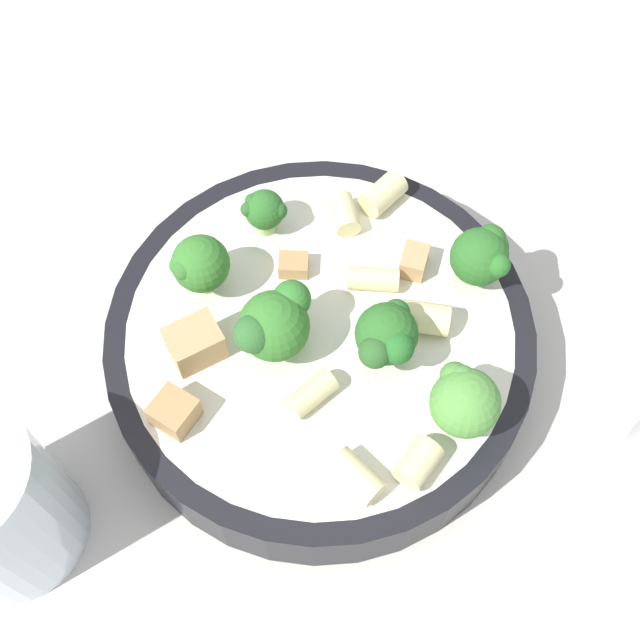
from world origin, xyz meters
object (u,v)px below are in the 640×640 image
Objects in this scene: rigatoni_2 at (425,318)px; chicken_chunk_3 at (294,265)px; chicken_chunk_2 at (195,343)px; pasta_bowl at (320,343)px; chicken_chunk_0 at (174,412)px; rigatoni_6 at (383,194)px; chicken_chunk_1 at (414,261)px; broccoli_floret_0 at (199,264)px; broccoli_floret_2 at (464,400)px; broccoli_floret_3 at (483,255)px; broccoli_floret_1 at (273,324)px; rigatoni_5 at (344,214)px; broccoli_floret_4 at (387,336)px; broccoli_floret_5 at (264,211)px; rigatoni_3 at (372,278)px; rigatoni_1 at (357,476)px; rigatoni_4 at (311,394)px; rigatoni_0 at (418,463)px.

chicken_chunk_3 is at bearing 109.77° from rigatoni_2.
chicken_chunk_2 is (-0.10, 0.07, 0.00)m from rigatoni_2.
pasta_bowl is 0.09m from chicken_chunk_0.
chicken_chunk_1 is at bearing -114.76° from rigatoni_6.
broccoli_floret_2 is at bearing -73.52° from broccoli_floret_0.
broccoli_floret_2 reaches higher than broccoli_floret_3.
pasta_bowl is 5.63× the size of broccoli_floret_2.
chicken_chunk_3 is at bearing 36.28° from broccoli_floret_1.
chicken_chunk_3 is at bearing 179.21° from rigatoni_6.
rigatoni_6 is (0.03, -0.01, 0.00)m from rigatoni_5.
broccoli_floret_1 is at bearing 130.35° from broccoli_floret_4.
rigatoni_2 is at bearing -79.73° from broccoli_floret_5.
broccoli_floret_0 is 2.24× the size of chicken_chunk_1.
broccoli_floret_2 is at bearing -106.50° from rigatoni_3.
rigatoni_5 is at bearing 168.61° from rigatoni_6.
rigatoni_4 is (0.01, 0.05, -0.00)m from rigatoni_1.
rigatoni_0 is at bearing -123.27° from rigatoni_3.
broccoli_floret_2 reaches higher than chicken_chunk_2.
broccoli_floret_0 reaches higher than chicken_chunk_3.
broccoli_floret_1 is 2.37× the size of chicken_chunk_0.
rigatoni_2 is at bearing -70.23° from chicken_chunk_3.
broccoli_floret_5 is (0.05, 0.06, -0.01)m from broccoli_floret_1.
chicken_chunk_1 is (0.09, -0.02, -0.02)m from broccoli_floret_1.
rigatoni_1 is 0.17m from rigatoni_6.
rigatoni_5 is (0.09, 0.07, 0.00)m from rigatoni_4.
rigatoni_2 is 0.94× the size of chicken_chunk_2.
rigatoni_3 is (0.03, 0.04, -0.02)m from broccoli_floret_4.
broccoli_floret_5 is 0.07m from rigatoni_3.
rigatoni_6 is at bearing 38.42° from rigatoni_3.
rigatoni_3 is at bearing -114.63° from rigatoni_5.
chicken_chunk_3 is at bearing 67.92° from pasta_bowl.
rigatoni_5 is at bearing 59.12° from broccoli_floret_4.
broccoli_floret_5 is 0.09m from chicken_chunk_1.
broccoli_floret_3 is 2.27× the size of chicken_chunk_3.
broccoli_floret_0 is (-0.03, 0.06, 0.04)m from pasta_bowl.
broccoli_floret_5 is 1.11× the size of rigatoni_4.
rigatoni_4 is (-0.05, -0.10, -0.01)m from broccoli_floret_5.
rigatoni_0 is at bearing -173.69° from broccoli_floret_2.
chicken_chunk_0 is (-0.13, 0.05, -0.00)m from rigatoni_2.
chicken_chunk_2 is at bearing 106.97° from rigatoni_0.
broccoli_floret_1 is 0.10m from rigatoni_0.
rigatoni_0 is (0.01, -0.15, -0.02)m from broccoli_floret_0.
broccoli_floret_1 is 1.71× the size of rigatoni_3.
rigatoni_5 is 0.03m from rigatoni_6.
chicken_chunk_0 is at bearing 145.27° from rigatoni_4.
rigatoni_0 is (-0.11, -0.05, -0.01)m from broccoli_floret_3.
rigatoni_6 is 0.14m from chicken_chunk_2.
broccoli_floret_2 reaches higher than rigatoni_0.
rigatoni_4 is 1.62× the size of chicken_chunk_3.
chicken_chunk_1 is (0.05, 0.08, -0.02)m from broccoli_floret_2.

